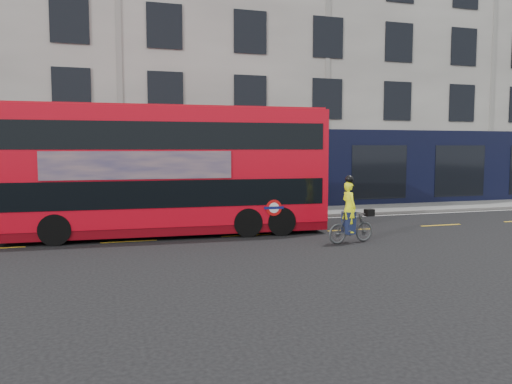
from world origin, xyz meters
name	(u,v)px	position (x,y,z in m)	size (l,w,h in m)	color
ground	(131,250)	(0.00, 0.00, 0.00)	(120.00, 120.00, 0.00)	black
pavement	(124,219)	(0.00, 6.50, 0.06)	(60.00, 3.00, 0.12)	gray
kerb	(125,224)	(0.00, 5.00, 0.07)	(60.00, 0.12, 0.13)	slate
building_terrace	(116,65)	(0.00, 12.94, 7.49)	(50.00, 10.07, 15.00)	beige
road_edge_line	(125,227)	(0.00, 4.70, 0.00)	(58.00, 0.10, 0.01)	silver
lane_dashes	(129,241)	(0.00, 1.50, 0.00)	(58.00, 0.12, 0.01)	gold
bus	(169,170)	(1.45, 2.43, 2.29)	(11.16, 2.98, 4.46)	red
cyclist	(351,220)	(6.82, -0.81, 0.73)	(1.76, 0.74, 2.19)	#45484A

